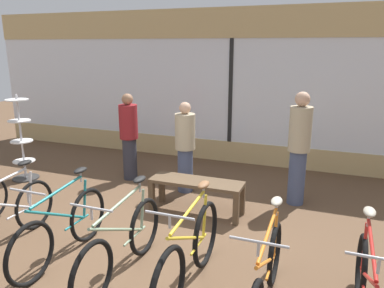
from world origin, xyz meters
The scene contains 12 objects.
ground_plane centered at (0.00, 0.00, 0.00)m, with size 24.00×24.00×0.00m, color brown.
shop_back_wall centered at (0.00, 3.95, 1.64)m, with size 12.00×0.08×3.20m.
bicycle_left centered at (-1.67, -0.51, 0.38)m, with size 0.46×1.73×1.02m.
bicycle_center_left centered at (-0.80, -0.49, 0.38)m, with size 0.46×1.69×1.03m.
bicycle_center centered at (0.04, -0.55, 0.38)m, with size 0.46×1.75×1.03m.
bicycle_center_right centered at (0.80, -0.51, 0.41)m, with size 0.46×1.79×1.06m.
bicycle_right centered at (1.59, -0.59, 0.37)m, with size 0.46×1.73×1.02m.
accessory_rack centered at (-3.32, 1.50, 0.66)m, with size 0.48×0.48×1.61m.
display_bench centered at (0.23, 1.26, 0.42)m, with size 1.40×0.44×0.51m.
customer_near_rack centered at (1.59, 2.14, 0.95)m, with size 0.36×0.36×1.79m.
customer_by_window centered at (-0.25, 2.00, 0.81)m, with size 0.47×0.47×1.56m.
customer_mid_floor centered at (-1.46, 2.21, 0.85)m, with size 0.47×0.47×1.62m.
Camera 1 is at (2.03, -3.66, 2.46)m, focal length 35.00 mm.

